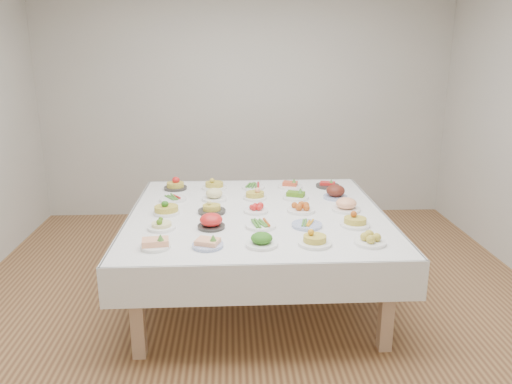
{
  "coord_description": "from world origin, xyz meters",
  "views": [
    {
      "loc": [
        -0.19,
        -3.65,
        2.04
      ],
      "look_at": [
        0.02,
        0.39,
        0.88
      ],
      "focal_mm": 35.0,
      "sensor_mm": 36.0,
      "label": 1
    }
  ],
  "objects_px": {
    "display_table": "(257,220)",
    "dish_12": "(256,209)",
    "dish_24": "(328,184)",
    "dish_0": "(155,242)"
  },
  "relations": [
    {
      "from": "display_table",
      "to": "dish_12",
      "type": "bearing_deg",
      "value": 171.15
    },
    {
      "from": "dish_24",
      "to": "dish_12",
      "type": "bearing_deg",
      "value": -134.88
    },
    {
      "from": "dish_0",
      "to": "dish_12",
      "type": "bearing_deg",
      "value": 45.73
    },
    {
      "from": "dish_12",
      "to": "dish_24",
      "type": "xyz_separation_m",
      "value": [
        0.74,
        0.74,
        0.0
      ]
    },
    {
      "from": "display_table",
      "to": "dish_24",
      "type": "distance_m",
      "value": 1.04
    },
    {
      "from": "dish_12",
      "to": "display_table",
      "type": "bearing_deg",
      "value": -8.85
    },
    {
      "from": "dish_12",
      "to": "dish_24",
      "type": "relative_size",
      "value": 0.9
    },
    {
      "from": "dish_0",
      "to": "dish_12",
      "type": "relative_size",
      "value": 1.02
    },
    {
      "from": "dish_24",
      "to": "dish_0",
      "type": "bearing_deg",
      "value": -134.58
    },
    {
      "from": "dish_12",
      "to": "dish_24",
      "type": "distance_m",
      "value": 1.04
    }
  ]
}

